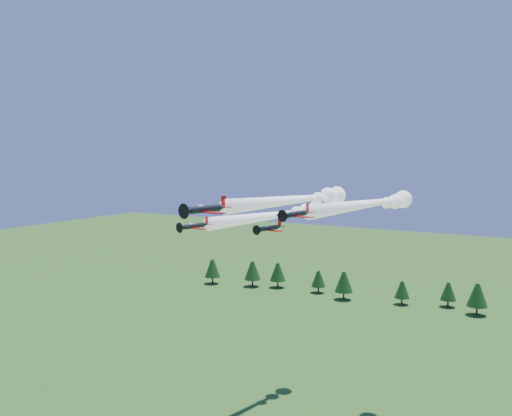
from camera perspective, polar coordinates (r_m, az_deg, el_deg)
The scene contains 5 objects.
plane_lead at distance 107.73m, azimuth 4.14°, elevation 0.86°, with size 12.91×43.90×3.70m.
plane_left at distance 121.33m, azimuth 2.23°, elevation -0.69°, with size 12.27×42.56×3.70m.
plane_right at distance 111.23m, azimuth 11.39°, elevation 0.45°, with size 11.42×43.47×3.70m.
plane_slot at distance 102.82m, azimuth 1.26°, elevation -2.03°, with size 6.50×7.12×2.27m.
treeline at distance 203.66m, azimuth 16.15°, elevation -7.88°, with size 167.77×20.94×10.88m.
Camera 1 is at (50.65, -81.95, 52.70)m, focal length 40.00 mm.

